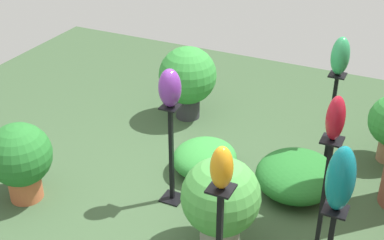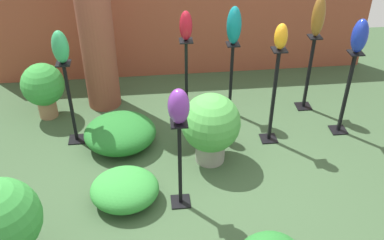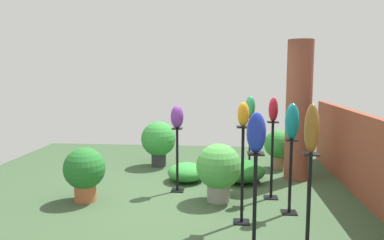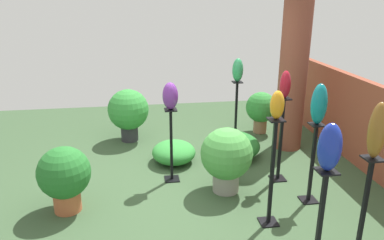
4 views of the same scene
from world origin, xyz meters
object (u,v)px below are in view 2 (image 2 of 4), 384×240
Objects in this scene: pedestal_bronze at (308,76)px; art_vase_cobalt at (360,36)px; art_vase_teal at (234,25)px; pedestal_amber at (273,101)px; pedestal_cobalt at (346,97)px; pedestal_violet at (180,169)px; potted_plant_front_left at (43,86)px; potted_plant_walkway_edge at (211,125)px; potted_plant_near_pillar at (1,221)px; art_vase_violet at (179,106)px; brick_pillar at (95,21)px; art_vase_amber at (281,37)px; art_vase_jade at (60,47)px; pedestal_teal at (231,83)px; art_vase_ruby at (186,26)px; pedestal_ruby at (186,87)px; pedestal_jade at (71,107)px; art_vase_bronze at (318,16)px.

pedestal_bronze is 1.05m from art_vase_cobalt.
pedestal_amber is at bearing -59.64° from art_vase_teal.
pedestal_bronze is at bearing 114.94° from pedestal_cobalt.
art_vase_cobalt is 1.43m from art_vase_teal.
pedestal_violet is 2.41m from potted_plant_front_left.
potted_plant_walkway_edge is 2.33m from potted_plant_near_pillar.
art_vase_violet is (-2.11, -1.05, 0.69)m from pedestal_cobalt.
brick_pillar is 2.32m from art_vase_amber.
pedestal_cobalt is 0.80m from art_vase_cobalt.
art_vase_amber is 2.38m from art_vase_jade.
potted_plant_front_left is at bearing 132.00° from art_vase_violet.
potted_plant_walkway_edge is at bearing -18.90° from art_vase_jade.
art_vase_cobalt reaches higher than art_vase_jade.
pedestal_bronze reaches higher than potted_plant_walkway_edge.
art_vase_amber reaches higher than potted_plant_walkway_edge.
art_vase_teal is (0.00, 0.00, 0.79)m from pedestal_teal.
pedestal_violet is 2.86× the size of art_vase_ruby.
pedestal_violet is 1.12× the size of potted_plant_near_pillar.
art_vase_violet is (-2.11, -1.05, -0.11)m from art_vase_cobalt.
potted_plant_walkway_edge is at bearing -75.94° from pedestal_ruby.
pedestal_teal is 3.39× the size of art_vase_amber.
potted_plant_front_left is (-3.72, 0.74, -0.05)m from pedestal_cobalt.
brick_pillar is at bearing 153.02° from art_vase_amber.
potted_plant_near_pillar is at bearing -104.63° from brick_pillar.
art_vase_jade is at bearing -171.86° from pedestal_bronze.
pedestal_jade is 1.69m from pedestal_violet.
art_vase_jade is 1.41m from art_vase_ruby.
art_vase_violet is at bearing -138.28° from pedestal_bronze.
potted_plant_near_pillar is at bearing -150.47° from pedestal_amber.
art_vase_teal reaches higher than potted_plant_near_pillar.
brick_pillar is 2.40× the size of pedestal_violet.
pedestal_bronze is at bearing 45.55° from pedestal_amber.
art_vase_bronze reaches higher than pedestal_amber.
art_vase_amber is (2.37, -0.24, 0.89)m from pedestal_jade.
pedestal_cobalt is 1.03m from art_vase_bronze.
pedestal_bronze is 1.23× the size of potted_plant_walkway_edge.
pedestal_ruby is at bearing 153.87° from art_vase_amber.
art_vase_cobalt is (1.91, -0.40, 0.77)m from pedestal_ruby.
art_vase_cobalt reaches higher than pedestal_amber.
art_vase_amber is at bearing -26.13° from art_vase_ruby.
pedestal_jade is at bearing 161.10° from potted_plant_walkway_edge.
art_vase_jade is at bearing -170.10° from pedestal_ruby.
art_vase_bronze reaches higher than art_vase_ruby.
pedestal_jade is at bearing 78.16° from potted_plant_near_pillar.
art_vase_ruby is 0.63m from art_vase_teal.
pedestal_cobalt is 3.10× the size of art_vase_violet.
pedestal_cobalt is at bearing -23.43° from pedestal_teal.
pedestal_violet is 2.54× the size of art_vase_cobalt.
pedestal_amber is 1.05× the size of pedestal_ruby.
pedestal_amber is (2.06, -1.05, -0.66)m from brick_pillar.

